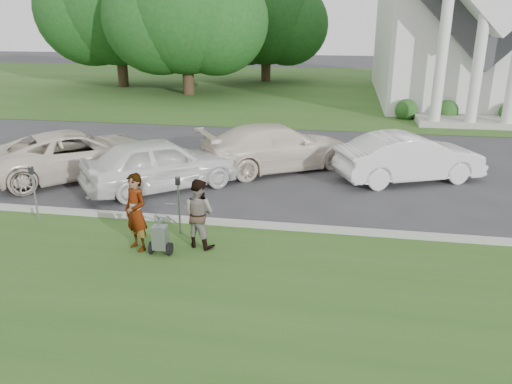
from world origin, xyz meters
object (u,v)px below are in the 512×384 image
(person_right, at_px, (198,214))
(parking_meter_far, at_px, (34,187))
(tree_left, at_px, (185,14))
(car_a, at_px, (77,154))
(car_d, at_px, (410,157))
(striping_cart, at_px, (160,238))
(parking_meter_near, at_px, (179,198))
(tree_far, at_px, (117,6))
(car_c, at_px, (277,147))
(person_left, at_px, (136,213))
(tree_back, at_px, (266,20))
(car_b, at_px, (160,163))

(person_right, relative_size, parking_meter_far, 1.07)
(tree_left, xyz_separation_m, car_a, (1.92, -18.22, -4.37))
(person_right, xyz_separation_m, car_d, (5.19, 5.85, -0.04))
(tree_left, bearing_deg, car_a, -83.98)
(striping_cart, height_order, parking_meter_far, parking_meter_far)
(parking_meter_near, xyz_separation_m, parking_meter_far, (-3.80, 0.11, 0.02))
(parking_meter_far, bearing_deg, person_right, -8.61)
(parking_meter_far, bearing_deg, tree_far, 109.51)
(tree_left, relative_size, car_a, 1.99)
(tree_far, height_order, parking_meter_far, tree_far)
(parking_meter_far, relative_size, car_c, 0.28)
(striping_cart, distance_m, car_a, 6.86)
(tree_far, bearing_deg, person_right, -62.62)
(person_left, bearing_deg, car_d, 75.56)
(parking_meter_near, height_order, car_d, car_d)
(car_a, relative_size, car_c, 1.01)
(car_a, xyz_separation_m, car_c, (6.29, 1.90, 0.03))
(tree_back, relative_size, striping_cart, 10.02)
(parking_meter_far, bearing_deg, tree_left, 97.42)
(tree_back, height_order, parking_meter_far, tree_back)
(tree_back, bearing_deg, car_a, -94.53)
(parking_meter_far, bearing_deg, person_left, -18.85)
(car_d, bearing_deg, tree_far, 20.11)
(parking_meter_far, bearing_deg, car_d, 28.25)
(tree_left, height_order, parking_meter_near, tree_left)
(tree_left, relative_size, person_left, 6.04)
(car_d, bearing_deg, tree_back, -4.00)
(tree_far, distance_m, person_right, 29.35)
(striping_cart, height_order, person_right, person_right)
(car_c, bearing_deg, person_right, 138.88)
(striping_cart, xyz_separation_m, parking_meter_near, (0.08, 1.10, 0.53))
(parking_meter_near, bearing_deg, car_d, 42.20)
(tree_left, distance_m, tree_back, 8.95)
(person_left, height_order, person_right, person_left)
(tree_left, relative_size, parking_meter_near, 7.32)
(person_right, bearing_deg, car_b, -41.08)
(tree_far, height_order, tree_back, tree_far)
(parking_meter_far, xyz_separation_m, car_b, (2.19, 3.03, -0.14))
(tree_far, relative_size, tree_back, 1.21)
(tree_left, relative_size, tree_far, 0.91)
(parking_meter_near, bearing_deg, person_right, -41.11)
(person_right, relative_size, car_c, 0.30)
(car_c, bearing_deg, parking_meter_near, 132.09)
(car_c, bearing_deg, tree_far, 3.30)
(car_c, bearing_deg, striping_cart, 133.74)
(car_c, bearing_deg, car_d, -130.15)
(person_left, relative_size, car_d, 0.38)
(car_a, bearing_deg, tree_far, -22.49)
(parking_meter_far, distance_m, car_d, 10.94)
(person_right, bearing_deg, car_a, -22.14)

